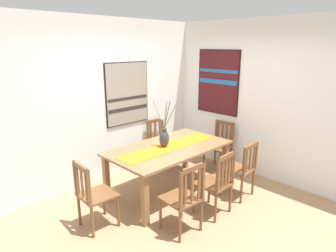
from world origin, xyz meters
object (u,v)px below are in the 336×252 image
(chair_5, at_px, (217,182))
(painting_on_side_wall, at_px, (218,82))
(dining_table, at_px, (169,153))
(centerpiece_vase, at_px, (164,137))
(chair_4, at_px, (241,168))
(chair_0, at_px, (184,197))
(chair_2, at_px, (220,144))
(painting_on_back_wall, at_px, (127,94))
(chair_3, at_px, (160,142))
(chair_1, at_px, (93,194))

(chair_5, xyz_separation_m, painting_on_side_wall, (1.55, 1.18, 1.10))
(dining_table, distance_m, centerpiece_vase, 0.27)
(centerpiece_vase, height_order, chair_4, centerpiece_vase)
(chair_0, relative_size, chair_2, 1.04)
(chair_5, xyz_separation_m, painting_on_back_wall, (0.07, 2.03, 0.96))
(chair_3, height_order, chair_4, chair_3)
(dining_table, xyz_separation_m, chair_4, (0.66, -0.88, -0.19))
(centerpiece_vase, distance_m, chair_4, 1.25)
(chair_3, xyz_separation_m, painting_on_back_wall, (-0.56, 0.22, 0.97))
(chair_4, height_order, chair_5, chair_5)
(chair_2, xyz_separation_m, chair_3, (-0.69, 0.91, -0.00))
(chair_2, xyz_separation_m, painting_on_side_wall, (0.23, 0.27, 1.12))
(chair_5, height_order, painting_on_back_wall, painting_on_back_wall)
(painting_on_side_wall, bearing_deg, chair_0, -152.21)
(chair_0, xyz_separation_m, chair_5, (0.61, -0.04, 0.01))
(dining_table, bearing_deg, chair_5, -90.53)
(centerpiece_vase, height_order, chair_5, centerpiece_vase)
(centerpiece_vase, relative_size, chair_3, 0.85)
(centerpiece_vase, distance_m, chair_5, 1.06)
(chair_3, distance_m, painting_on_back_wall, 1.14)
(chair_3, relative_size, painting_on_side_wall, 0.75)
(chair_2, distance_m, chair_3, 1.14)
(painting_on_back_wall, height_order, painting_on_side_wall, painting_on_side_wall)
(painting_on_back_wall, distance_m, painting_on_side_wall, 1.72)
(chair_3, height_order, chair_5, chair_5)
(chair_2, bearing_deg, dining_table, 179.26)
(chair_0, bearing_deg, chair_1, 130.72)
(chair_1, relative_size, chair_2, 1.01)
(centerpiece_vase, relative_size, chair_1, 0.84)
(centerpiece_vase, xyz_separation_m, painting_on_back_wall, (0.12, 1.07, 0.53))
(chair_4, relative_size, painting_on_back_wall, 0.81)
(painting_on_back_wall, bearing_deg, centerpiece_vase, -96.65)
(chair_0, height_order, painting_on_side_wall, painting_on_side_wall)
(chair_2, distance_m, painting_on_back_wall, 1.94)
(chair_1, relative_size, painting_on_back_wall, 0.83)
(chair_1, bearing_deg, chair_0, -49.28)
(centerpiece_vase, xyz_separation_m, chair_4, (0.72, -0.92, -0.45))
(chair_4, bearing_deg, chair_1, 157.01)
(chair_2, bearing_deg, chair_4, -127.23)
(chair_3, xyz_separation_m, painting_on_side_wall, (0.92, -0.63, 1.12))
(chair_2, height_order, chair_5, chair_5)
(chair_2, relative_size, painting_on_side_wall, 0.75)
(chair_0, height_order, chair_2, chair_0)
(chair_0, height_order, painting_on_back_wall, painting_on_back_wall)
(centerpiece_vase, xyz_separation_m, chair_0, (-0.55, -0.93, -0.43))
(painting_on_back_wall, bearing_deg, chair_0, -108.81)
(chair_1, height_order, chair_4, chair_1)
(dining_table, distance_m, painting_on_side_wall, 1.82)
(chair_1, bearing_deg, painting_on_back_wall, 38.77)
(dining_table, height_order, chair_5, chair_5)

